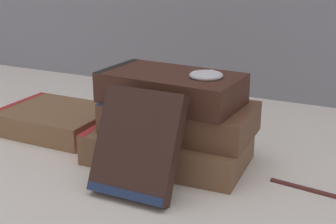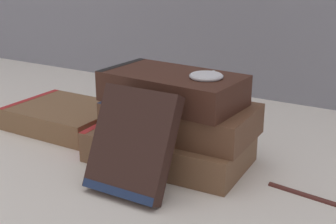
{
  "view_description": "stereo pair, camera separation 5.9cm",
  "coord_description": "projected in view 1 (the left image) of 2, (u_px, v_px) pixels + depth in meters",
  "views": [
    {
      "loc": [
        0.34,
        -0.59,
        0.32
      ],
      "look_at": [
        0.05,
        0.03,
        0.09
      ],
      "focal_mm": 50.0,
      "sensor_mm": 36.0,
      "label": 1
    },
    {
      "loc": [
        0.4,
        -0.56,
        0.32
      ],
      "look_at": [
        0.05,
        0.03,
        0.09
      ],
      "focal_mm": 50.0,
      "sensor_mm": 36.0,
      "label": 2
    }
  ],
  "objects": [
    {
      "name": "book_flat_top",
      "position": [
        168.0,
        88.0,
        0.74
      ],
      "size": [
        0.23,
        0.13,
        0.05
      ],
      "rotation": [
        0.0,
        0.0,
        -0.07
      ],
      "color": "#422319",
      "rests_on": "book_flat_middle"
    },
    {
      "name": "reading_glasses",
      "position": [
        165.0,
        124.0,
        0.93
      ],
      "size": [
        0.1,
        0.06,
        0.0
      ],
      "rotation": [
        0.0,
        0.0,
        -0.16
      ],
      "color": "black",
      "rests_on": "ground_plane"
    },
    {
      "name": "pocket_watch",
      "position": [
        206.0,
        75.0,
        0.71
      ],
      "size": [
        0.05,
        0.05,
        0.01
      ],
      "color": "silver",
      "rests_on": "book_flat_top"
    },
    {
      "name": "fountain_pen",
      "position": [
        312.0,
        188.0,
        0.67
      ],
      "size": [
        0.12,
        0.03,
        0.01
      ],
      "rotation": [
        0.0,
        0.0,
        -0.13
      ],
      "color": "#471E19",
      "rests_on": "ground_plane"
    },
    {
      "name": "book_flat_bottom",
      "position": [
        165.0,
        146.0,
        0.76
      ],
      "size": [
        0.26,
        0.16,
        0.05
      ],
      "rotation": [
        0.0,
        0.0,
        0.04
      ],
      "color": "brown",
      "rests_on": "ground_plane"
    },
    {
      "name": "book_leaning_front",
      "position": [
        137.0,
        148.0,
        0.65
      ],
      "size": [
        0.12,
        0.09,
        0.15
      ],
      "rotation": [
        -0.45,
        0.0,
        0.0
      ],
      "color": "#331E19",
      "rests_on": "ground_plane"
    },
    {
      "name": "ground_plane",
      "position": [
        131.0,
        167.0,
        0.75
      ],
      "size": [
        3.0,
        3.0,
        0.0
      ],
      "primitive_type": "plane",
      "color": "silver"
    },
    {
      "name": "book_side_left",
      "position": [
        54.0,
        119.0,
        0.9
      ],
      "size": [
        0.2,
        0.16,
        0.04
      ],
      "rotation": [
        0.0,
        0.0,
        -0.01
      ],
      "color": "brown",
      "rests_on": "ground_plane"
    },
    {
      "name": "book_flat_middle",
      "position": [
        176.0,
        117.0,
        0.75
      ],
      "size": [
        0.24,
        0.13,
        0.05
      ],
      "rotation": [
        0.0,
        0.0,
        0.02
      ],
      "color": "brown",
      "rests_on": "book_flat_bottom"
    }
  ]
}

